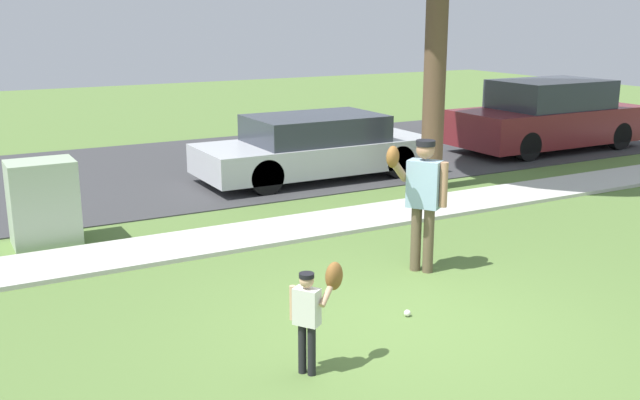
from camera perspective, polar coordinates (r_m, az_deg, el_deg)
ground_plane at (r=10.67m, az=-4.27°, el=-2.87°), size 48.00×48.00×0.00m
sidewalk_strip at (r=10.75m, az=-4.50°, el=-2.58°), size 36.00×1.20×0.06m
road_surface at (r=15.32m, az=-12.28°, el=2.17°), size 36.00×6.80×0.02m
person_adult at (r=9.02m, az=7.90°, el=0.70°), size 0.84×0.50×1.66m
person_child at (r=6.54m, az=-0.40°, el=-8.00°), size 0.54×0.29×1.00m
baseball at (r=7.98m, az=6.81°, el=-8.73°), size 0.07×0.07×0.07m
utility_cabinet at (r=10.90m, az=-20.73°, el=-0.18°), size 0.90×0.67×1.18m
parked_sedan_silver at (r=14.27m, az=-0.39°, el=4.13°), size 4.60×1.80×1.23m
parked_suv_maroon at (r=18.15m, az=17.39°, el=6.21°), size 4.70×1.90×1.63m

